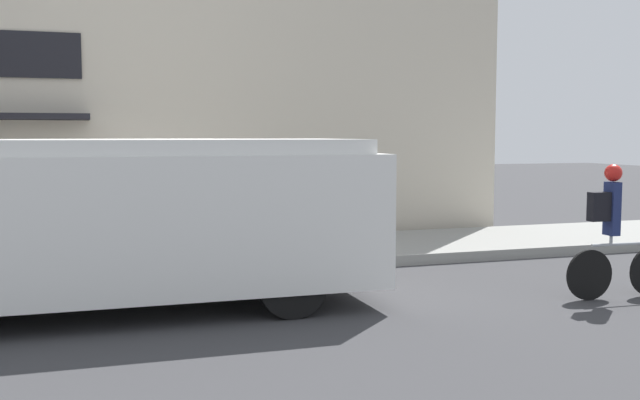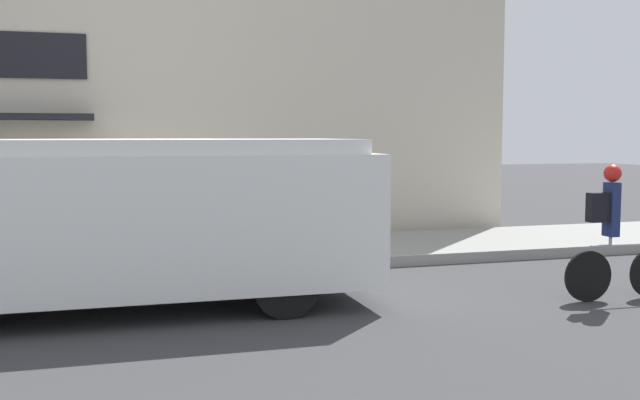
{
  "view_description": "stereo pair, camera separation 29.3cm",
  "coord_description": "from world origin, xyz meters",
  "views": [
    {
      "loc": [
        -0.71,
        -10.56,
        2.06
      ],
      "look_at": [
        2.74,
        -0.2,
        1.1
      ],
      "focal_mm": 42.0,
      "sensor_mm": 36.0,
      "label": 1
    },
    {
      "loc": [
        -0.43,
        -10.65,
        2.06
      ],
      "look_at": [
        2.74,
        -0.2,
        1.1
      ],
      "focal_mm": 42.0,
      "sensor_mm": 36.0,
      "label": 2
    }
  ],
  "objects": [
    {
      "name": "ground_plane",
      "position": [
        0.0,
        0.0,
        0.0
      ],
      "size": [
        70.0,
        70.0,
        0.0
      ],
      "primitive_type": "plane",
      "color": "#38383A"
    },
    {
      "name": "cyclist",
      "position": [
        5.7,
        -2.93,
        0.83
      ],
      "size": [
        1.56,
        0.21,
        1.69
      ],
      "rotation": [
        0.0,
        0.0,
        -0.04
      ],
      "color": "black",
      "rests_on": "ground_plane"
    },
    {
      "name": "sidewalk",
      "position": [
        0.0,
        1.4,
        0.09
      ],
      "size": [
        28.0,
        2.79,
        0.17
      ],
      "color": "gray",
      "rests_on": "ground_plane"
    },
    {
      "name": "storefront",
      "position": [
        -0.08,
        3.17,
        2.76
      ],
      "size": [
        15.35,
        1.11,
        5.53
      ],
      "color": "beige",
      "rests_on": "ground_plane"
    },
    {
      "name": "school_bus",
      "position": [
        -0.04,
        -1.55,
        1.06
      ],
      "size": [
        6.37,
        2.88,
        2.0
      ],
      "rotation": [
        0.0,
        0.0,
        -0.01
      ],
      "color": "white",
      "rests_on": "ground_plane"
    }
  ]
}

